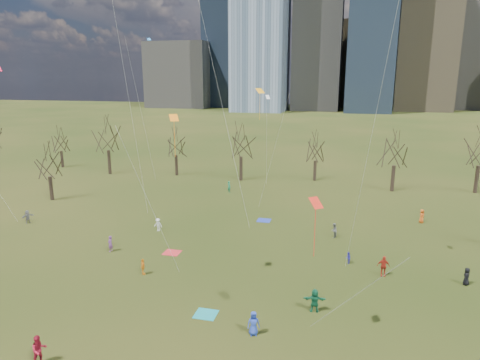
% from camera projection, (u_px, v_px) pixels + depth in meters
% --- Properties ---
extents(ground, '(500.00, 500.00, 0.00)m').
position_uv_depth(ground, '(201.00, 305.00, 32.50)').
color(ground, black).
rests_on(ground, ground).
extents(downtown_skyline, '(212.50, 78.00, 118.00)m').
position_uv_depth(downtown_skyline, '(330.00, 34.00, 222.36)').
color(downtown_skyline, slate).
rests_on(downtown_skyline, ground).
extents(bare_tree_row, '(113.04, 29.80, 9.50)m').
position_uv_depth(bare_tree_row, '(280.00, 149.00, 66.15)').
color(bare_tree_row, black).
rests_on(bare_tree_row, ground).
extents(blanket_teal, '(1.60, 1.50, 0.03)m').
position_uv_depth(blanket_teal, '(206.00, 314.00, 31.23)').
color(blanket_teal, teal).
rests_on(blanket_teal, ground).
extents(blanket_navy, '(1.60, 1.50, 0.03)m').
position_uv_depth(blanket_navy, '(264.00, 220.00, 51.71)').
color(blanket_navy, '#2337A3').
rests_on(blanket_navy, ground).
extents(blanket_crimson, '(1.60, 1.50, 0.03)m').
position_uv_depth(blanket_crimson, '(172.00, 253.00, 42.19)').
color(blanket_crimson, red).
rests_on(blanket_crimson, ground).
extents(person_0, '(0.97, 0.80, 1.70)m').
position_uv_depth(person_0, '(253.00, 323.00, 28.58)').
color(person_0, '#2944B2').
rests_on(person_0, ground).
extents(person_2, '(1.11, 1.16, 1.89)m').
position_uv_depth(person_2, '(39.00, 350.00, 25.63)').
color(person_2, '#A5172D').
rests_on(person_2, ground).
extents(person_4, '(0.77, 0.92, 1.47)m').
position_uv_depth(person_4, '(143.00, 267.00, 37.39)').
color(person_4, orange).
rests_on(person_4, ground).
extents(person_5, '(1.72, 0.75, 1.80)m').
position_uv_depth(person_5, '(315.00, 300.00, 31.41)').
color(person_5, '#176842').
rests_on(person_5, ground).
extents(person_6, '(0.74, 0.87, 1.52)m').
position_uv_depth(person_6, '(467.00, 276.00, 35.51)').
color(person_6, black).
rests_on(person_6, ground).
extents(person_7, '(0.42, 0.61, 1.62)m').
position_uv_depth(person_7, '(110.00, 244.00, 42.36)').
color(person_7, '#84478F').
rests_on(person_7, ground).
extents(person_8, '(0.45, 0.56, 1.11)m').
position_uv_depth(person_8, '(348.00, 258.00, 39.65)').
color(person_8, '#2D29B4').
rests_on(person_8, ground).
extents(person_9, '(0.98, 0.59, 1.48)m').
position_uv_depth(person_9, '(158.00, 225.00, 48.03)').
color(person_9, silver).
rests_on(person_9, ground).
extents(person_10, '(1.12, 0.57, 1.84)m').
position_uv_depth(person_10, '(383.00, 266.00, 37.08)').
color(person_10, red).
rests_on(person_10, ground).
extents(person_11, '(1.01, 1.53, 1.58)m').
position_uv_depth(person_11, '(28.00, 217.00, 50.63)').
color(person_11, slate).
rests_on(person_11, ground).
extents(person_12, '(0.86, 0.96, 1.65)m').
position_uv_depth(person_12, '(422.00, 216.00, 50.74)').
color(person_12, orange).
rests_on(person_12, ground).
extents(person_13, '(0.74, 0.70, 1.69)m').
position_uv_depth(person_13, '(229.00, 187.00, 64.23)').
color(person_13, '#1B7D52').
rests_on(person_13, ground).
extents(person_14, '(0.78, 0.90, 1.60)m').
position_uv_depth(person_14, '(334.00, 230.00, 46.03)').
color(person_14, slate).
rests_on(person_14, ground).
extents(kites_airborne, '(60.64, 43.56, 34.42)m').
position_uv_depth(kites_airborne, '(260.00, 106.00, 39.37)').
color(kites_airborne, orange).
rests_on(kites_airborne, ground).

